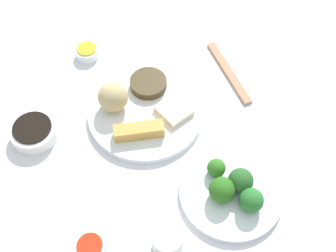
# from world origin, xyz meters

# --- Properties ---
(tabletop) EXTENTS (2.20, 2.20, 0.02)m
(tabletop) POSITION_xyz_m (0.00, 0.00, 0.01)
(tabletop) COLOR silver
(tabletop) RESTS_ON ground
(main_plate) EXTENTS (0.27, 0.27, 0.02)m
(main_plate) POSITION_xyz_m (0.00, -0.01, 0.03)
(main_plate) COLOR white
(main_plate) RESTS_ON tabletop
(rice_scoop) EXTENTS (0.07, 0.07, 0.07)m
(rice_scoop) POSITION_xyz_m (0.06, 0.04, 0.07)
(rice_scoop) COLOR tan
(rice_scoop) RESTS_ON main_plate
(spring_roll) EXTENTS (0.09, 0.11, 0.03)m
(spring_roll) POSITION_xyz_m (-0.04, 0.05, 0.05)
(spring_roll) COLOR gold
(spring_roll) RESTS_ON main_plate
(crab_rangoon_wonton) EXTENTS (0.08, 0.07, 0.01)m
(crab_rangoon_wonton) POSITION_xyz_m (-0.05, -0.05, 0.04)
(crab_rangoon_wonton) COLOR beige
(crab_rangoon_wonton) RESTS_ON main_plate
(stir_fry_heap) EXTENTS (0.09, 0.09, 0.02)m
(stir_fry_heap) POSITION_xyz_m (0.05, -0.06, 0.05)
(stir_fry_heap) COLOR #43341B
(stir_fry_heap) RESTS_ON main_plate
(broccoli_plate) EXTENTS (0.21, 0.21, 0.01)m
(broccoli_plate) POSITION_xyz_m (-0.27, 0.01, 0.03)
(broccoli_plate) COLOR white
(broccoli_plate) RESTS_ON tabletop
(broccoli_floret_0) EXTENTS (0.05, 0.05, 0.05)m
(broccoli_floret_0) POSITION_xyz_m (-0.28, -0.01, 0.06)
(broccoli_floret_0) COLOR #275D26
(broccoli_floret_0) RESTS_ON broccoli_plate
(broccoli_floret_1) EXTENTS (0.05, 0.05, 0.05)m
(broccoli_floret_1) POSITION_xyz_m (-0.32, 0.01, 0.06)
(broccoli_floret_1) COLOR #29702C
(broccoli_floret_1) RESTS_ON broccoli_plate
(broccoli_floret_2) EXTENTS (0.04, 0.04, 0.04)m
(broccoli_floret_2) POSITION_xyz_m (-0.22, -0.00, 0.05)
(broccoli_floret_2) COLOR #337423
(broccoli_floret_2) RESTS_ON broccoli_plate
(broccoli_floret_3) EXTENTS (0.05, 0.05, 0.05)m
(broccoli_floret_3) POSITION_xyz_m (-0.26, 0.03, 0.06)
(broccoli_floret_3) COLOR #2C6A1C
(broccoli_floret_3) RESTS_ON broccoli_plate
(soy_sauce_bowl) EXTENTS (0.10, 0.10, 0.03)m
(soy_sauce_bowl) POSITION_xyz_m (0.13, 0.21, 0.04)
(soy_sauce_bowl) COLOR white
(soy_sauce_bowl) RESTS_ON tabletop
(soy_sauce_bowl_liquid) EXTENTS (0.09, 0.09, 0.00)m
(soy_sauce_bowl_liquid) POSITION_xyz_m (0.13, 0.21, 0.05)
(soy_sauce_bowl_liquid) COLOR black
(soy_sauce_bowl_liquid) RESTS_ON soy_sauce_bowl
(sauce_ramekin_hot_mustard) EXTENTS (0.06, 0.06, 0.02)m
(sauce_ramekin_hot_mustard) POSITION_xyz_m (0.24, -0.03, 0.03)
(sauce_ramekin_hot_mustard) COLOR white
(sauce_ramekin_hot_mustard) RESTS_ON tabletop
(sauce_ramekin_hot_mustard_liquid) EXTENTS (0.05, 0.05, 0.00)m
(sauce_ramekin_hot_mustard_liquid) POSITION_xyz_m (0.24, -0.03, 0.05)
(sauce_ramekin_hot_mustard_liquid) COLOR yellow
(sauce_ramekin_hot_mustard_liquid) RESTS_ON sauce_ramekin_hot_mustard
(sauce_ramekin_sweet_and_sour) EXTENTS (0.06, 0.06, 0.02)m
(sauce_ramekin_sweet_and_sour) POSITION_xyz_m (-0.16, 0.29, 0.03)
(sauce_ramekin_sweet_and_sour) COLOR white
(sauce_ramekin_sweet_and_sour) RESTS_ON tabletop
(sauce_ramekin_sweet_and_sour_liquid) EXTENTS (0.05, 0.05, 0.00)m
(sauce_ramekin_sweet_and_sour_liquid) POSITION_xyz_m (-0.16, 0.29, 0.05)
(sauce_ramekin_sweet_and_sour_liquid) COLOR red
(sauce_ramekin_sweet_and_sour_liquid) RESTS_ON sauce_ramekin_sweet_and_sour
(teacup) EXTENTS (0.06, 0.06, 0.06)m
(teacup) POSITION_xyz_m (-0.26, 0.18, 0.05)
(teacup) COLOR silver
(teacup) RESTS_ON tabletop
(chopsticks_pair) EXTENTS (0.20, 0.10, 0.01)m
(chopsticks_pair) POSITION_xyz_m (-0.06, -0.24, 0.02)
(chopsticks_pair) COLOR #AC7855
(chopsticks_pair) RESTS_ON tabletop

